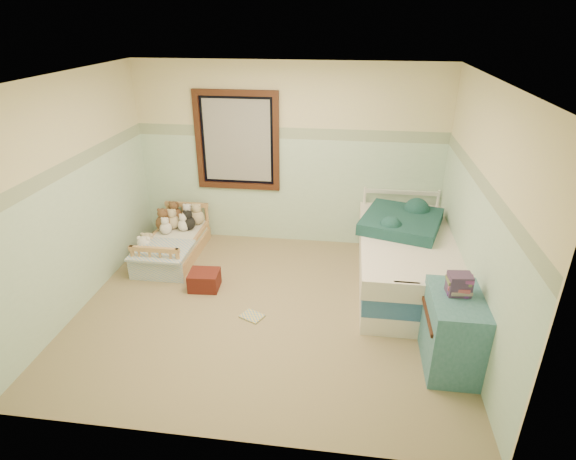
# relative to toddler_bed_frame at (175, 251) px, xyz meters

# --- Properties ---
(floor) EXTENTS (4.20, 3.60, 0.02)m
(floor) POSITION_rel_toddler_bed_frame_xyz_m (1.47, -1.05, -0.09)
(floor) COLOR brown
(floor) RESTS_ON ground
(ceiling) EXTENTS (4.20, 3.60, 0.02)m
(ceiling) POSITION_rel_toddler_bed_frame_xyz_m (1.47, -1.05, 2.43)
(ceiling) COLOR white
(ceiling) RESTS_ON wall_back
(wall_back) EXTENTS (4.20, 0.04, 2.50)m
(wall_back) POSITION_rel_toddler_bed_frame_xyz_m (1.47, 0.75, 1.17)
(wall_back) COLOR beige
(wall_back) RESTS_ON floor
(wall_front) EXTENTS (4.20, 0.04, 2.50)m
(wall_front) POSITION_rel_toddler_bed_frame_xyz_m (1.47, -2.85, 1.17)
(wall_front) COLOR beige
(wall_front) RESTS_ON floor
(wall_left) EXTENTS (0.04, 3.60, 2.50)m
(wall_left) POSITION_rel_toddler_bed_frame_xyz_m (-0.63, -1.05, 1.17)
(wall_left) COLOR beige
(wall_left) RESTS_ON floor
(wall_right) EXTENTS (0.04, 3.60, 2.50)m
(wall_right) POSITION_rel_toddler_bed_frame_xyz_m (3.57, -1.05, 1.17)
(wall_right) COLOR beige
(wall_right) RESTS_ON floor
(wainscot_mint) EXTENTS (4.20, 0.01, 1.50)m
(wainscot_mint) POSITION_rel_toddler_bed_frame_xyz_m (1.47, 0.74, 0.67)
(wainscot_mint) COLOR #A9CBB0
(wainscot_mint) RESTS_ON floor
(border_strip) EXTENTS (4.20, 0.01, 0.15)m
(border_strip) POSITION_rel_toddler_bed_frame_xyz_m (1.47, 0.74, 1.49)
(border_strip) COLOR #3D6045
(border_strip) RESTS_ON wall_back
(window_frame) EXTENTS (1.16, 0.06, 1.36)m
(window_frame) POSITION_rel_toddler_bed_frame_xyz_m (0.77, 0.71, 1.37)
(window_frame) COLOR #401E12
(window_frame) RESTS_ON wall_back
(window_blinds) EXTENTS (0.92, 0.01, 1.12)m
(window_blinds) POSITION_rel_toddler_bed_frame_xyz_m (0.77, 0.72, 1.37)
(window_blinds) COLOR #AFB0A9
(window_blinds) RESTS_ON window_frame
(toddler_bed_frame) EXTENTS (0.64, 1.28, 0.17)m
(toddler_bed_frame) POSITION_rel_toddler_bed_frame_xyz_m (0.00, 0.00, 0.00)
(toddler_bed_frame) COLOR #A27E4B
(toddler_bed_frame) RESTS_ON floor
(toddler_mattress) EXTENTS (0.59, 1.23, 0.12)m
(toddler_mattress) POSITION_rel_toddler_bed_frame_xyz_m (0.00, 0.00, 0.14)
(toddler_mattress) COLOR white
(toddler_mattress) RESTS_ON toddler_bed_frame
(patchwork_quilt) EXTENTS (0.70, 0.64, 0.03)m
(patchwork_quilt) POSITION_rel_toddler_bed_frame_xyz_m (0.00, -0.40, 0.22)
(patchwork_quilt) COLOR #6A9DD6
(patchwork_quilt) RESTS_ON toddler_mattress
(plush_bed_brown) EXTENTS (0.22, 0.22, 0.22)m
(plush_bed_brown) POSITION_rel_toddler_bed_frame_xyz_m (-0.15, 0.50, 0.31)
(plush_bed_brown) COLOR brown
(plush_bed_brown) RESTS_ON toddler_mattress
(plush_bed_white) EXTENTS (0.20, 0.20, 0.20)m
(plush_bed_white) POSITION_rel_toddler_bed_frame_xyz_m (0.05, 0.50, 0.30)
(plush_bed_white) COLOR white
(plush_bed_white) RESTS_ON toddler_mattress
(plush_bed_tan) EXTENTS (0.20, 0.20, 0.20)m
(plush_bed_tan) POSITION_rel_toddler_bed_frame_xyz_m (-0.10, 0.28, 0.30)
(plush_bed_tan) COLOR #C6B38B
(plush_bed_tan) RESTS_ON toddler_mattress
(plush_bed_dark) EXTENTS (0.19, 0.19, 0.19)m
(plush_bed_dark) POSITION_rel_toddler_bed_frame_xyz_m (0.13, 0.28, 0.30)
(plush_bed_dark) COLOR black
(plush_bed_dark) RESTS_ON toddler_mattress
(plush_floor_cream) EXTENTS (0.27, 0.27, 0.27)m
(plush_floor_cream) POSITION_rel_toddler_bed_frame_xyz_m (-0.31, -0.24, 0.05)
(plush_floor_cream) COLOR white
(plush_floor_cream) RESTS_ON floor
(plush_floor_tan) EXTENTS (0.26, 0.26, 0.26)m
(plush_floor_tan) POSITION_rel_toddler_bed_frame_xyz_m (-0.32, -0.11, 0.05)
(plush_floor_tan) COLOR #C6B38B
(plush_floor_tan) RESTS_ON floor
(twin_bed_frame) EXTENTS (1.03, 2.06, 0.22)m
(twin_bed_frame) POSITION_rel_toddler_bed_frame_xyz_m (3.02, -0.36, 0.03)
(twin_bed_frame) COLOR white
(twin_bed_frame) RESTS_ON floor
(twin_boxspring) EXTENTS (1.03, 2.06, 0.22)m
(twin_boxspring) POSITION_rel_toddler_bed_frame_xyz_m (3.02, -0.36, 0.25)
(twin_boxspring) COLOR #2B4987
(twin_boxspring) RESTS_ON twin_bed_frame
(twin_mattress) EXTENTS (1.07, 2.10, 0.22)m
(twin_mattress) POSITION_rel_toddler_bed_frame_xyz_m (3.02, -0.36, 0.47)
(twin_mattress) COLOR white
(twin_mattress) RESTS_ON twin_boxspring
(teal_blanket) EXTENTS (1.10, 1.14, 0.14)m
(teal_blanket) POSITION_rel_toddler_bed_frame_xyz_m (2.97, -0.06, 0.65)
(teal_blanket) COLOR #163731
(teal_blanket) RESTS_ON twin_mattress
(dresser) EXTENTS (0.47, 0.75, 0.75)m
(dresser) POSITION_rel_toddler_bed_frame_xyz_m (3.33, -1.71, 0.29)
(dresser) COLOR #2D646C
(dresser) RESTS_ON floor
(book_stack) EXTENTS (0.21, 0.17, 0.20)m
(book_stack) POSITION_rel_toddler_bed_frame_xyz_m (3.33, -1.65, 0.76)
(book_stack) COLOR #4F242D
(book_stack) RESTS_ON dresser
(red_pillow) EXTENTS (0.37, 0.33, 0.22)m
(red_pillow) POSITION_rel_toddler_bed_frame_xyz_m (0.64, -0.73, 0.03)
(red_pillow) COLOR maroon
(red_pillow) RESTS_ON floor
(floor_book) EXTENTS (0.29, 0.27, 0.02)m
(floor_book) POSITION_rel_toddler_bed_frame_xyz_m (1.33, -1.24, -0.07)
(floor_book) COLOR yellow
(floor_book) RESTS_ON floor
(extra_plush_0) EXTENTS (0.21, 0.21, 0.21)m
(extra_plush_0) POSITION_rel_toddler_bed_frame_xyz_m (0.19, 0.47, 0.31)
(extra_plush_0) COLOR #C6B38B
(extra_plush_0) RESTS_ON toddler_mattress
(extra_plush_1) EXTENTS (0.16, 0.16, 0.16)m
(extra_plush_1) POSITION_rel_toddler_bed_frame_xyz_m (-0.13, 0.31, 0.28)
(extra_plush_1) COLOR white
(extra_plush_1) RESTS_ON toddler_mattress
(extra_plush_2) EXTENTS (0.16, 0.16, 0.16)m
(extra_plush_2) POSITION_rel_toddler_bed_frame_xyz_m (-0.13, 0.10, 0.28)
(extra_plush_2) COLOR white
(extra_plush_2) RESTS_ON toddler_mattress
(extra_plush_3) EXTENTS (0.22, 0.22, 0.22)m
(extra_plush_3) POSITION_rel_toddler_bed_frame_xyz_m (-0.20, 0.21, 0.31)
(extra_plush_3) COLOR brown
(extra_plush_3) RESTS_ON toddler_mattress
(extra_plush_4) EXTENTS (0.17, 0.17, 0.17)m
(extra_plush_4) POSITION_rel_toddler_bed_frame_xyz_m (0.08, 0.24, 0.29)
(extra_plush_4) COLOR white
(extra_plush_4) RESTS_ON toddler_mattress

